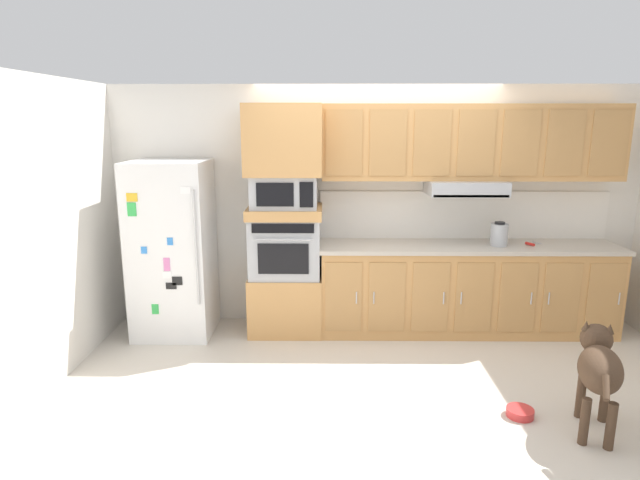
% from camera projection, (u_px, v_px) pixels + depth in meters
% --- Properties ---
extents(ground_plane, '(9.60, 9.60, 0.00)m').
position_uv_depth(ground_plane, '(383.00, 361.00, 4.88)').
color(ground_plane, beige).
extents(back_kitchen_wall, '(6.20, 0.12, 2.50)m').
position_uv_depth(back_kitchen_wall, '(375.00, 206.00, 5.69)').
color(back_kitchen_wall, silver).
rests_on(back_kitchen_wall, ground).
extents(side_panel_left, '(0.12, 7.10, 2.50)m').
position_uv_depth(side_panel_left, '(63.00, 226.00, 4.64)').
color(side_panel_left, silver).
rests_on(side_panel_left, ground).
extents(refrigerator, '(0.76, 0.73, 1.76)m').
position_uv_depth(refrigerator, '(173.00, 249.00, 5.37)').
color(refrigerator, white).
rests_on(refrigerator, ground).
extents(oven_base_cabinet, '(0.74, 0.62, 0.60)m').
position_uv_depth(oven_base_cabinet, '(286.00, 302.00, 5.56)').
color(oven_base_cabinet, tan).
rests_on(oven_base_cabinet, ground).
extents(built_in_oven, '(0.70, 0.62, 0.60)m').
position_uv_depth(built_in_oven, '(285.00, 246.00, 5.42)').
color(built_in_oven, '#A8AAAF').
rests_on(built_in_oven, oven_base_cabinet).
extents(appliance_mid_shelf, '(0.74, 0.62, 0.10)m').
position_uv_depth(appliance_mid_shelf, '(285.00, 212.00, 5.35)').
color(appliance_mid_shelf, tan).
rests_on(appliance_mid_shelf, built_in_oven).
extents(microwave, '(0.64, 0.54, 0.32)m').
position_uv_depth(microwave, '(285.00, 191.00, 5.30)').
color(microwave, '#A8AAAF').
rests_on(microwave, appliance_mid_shelf).
extents(appliance_upper_cabinet, '(0.74, 0.62, 0.68)m').
position_uv_depth(appliance_upper_cabinet, '(284.00, 140.00, 5.19)').
color(appliance_upper_cabinet, tan).
rests_on(appliance_upper_cabinet, microwave).
extents(lower_cabinet_run, '(2.97, 0.63, 0.88)m').
position_uv_depth(lower_cabinet_run, '(466.00, 290.00, 5.50)').
color(lower_cabinet_run, tan).
rests_on(lower_cabinet_run, ground).
extents(countertop_slab, '(3.01, 0.64, 0.04)m').
position_uv_depth(countertop_slab, '(469.00, 246.00, 5.41)').
color(countertop_slab, '#BCB2A3').
rests_on(countertop_slab, lower_cabinet_run).
extents(backsplash_panel, '(3.01, 0.02, 0.50)m').
position_uv_depth(backsplash_panel, '(463.00, 215.00, 5.63)').
color(backsplash_panel, white).
rests_on(backsplash_panel, countertop_slab).
extents(upper_cabinet_with_hood, '(2.97, 0.48, 0.88)m').
position_uv_depth(upper_cabinet_with_hood, '(471.00, 145.00, 5.30)').
color(upper_cabinet_with_hood, tan).
rests_on(upper_cabinet_with_hood, backsplash_panel).
extents(screwdriver, '(0.17, 0.16, 0.03)m').
position_uv_depth(screwdriver, '(531.00, 244.00, 5.36)').
color(screwdriver, red).
rests_on(screwdriver, countertop_slab).
extents(electric_kettle, '(0.17, 0.17, 0.24)m').
position_uv_depth(electric_kettle, '(499.00, 234.00, 5.33)').
color(electric_kettle, '#A8AAAF').
rests_on(electric_kettle, countertop_slab).
extents(dog, '(0.47, 0.91, 0.69)m').
position_uv_depth(dog, '(599.00, 366.00, 3.75)').
color(dog, '#473323').
rests_on(dog, ground).
extents(dog_food_bowl, '(0.20, 0.20, 0.06)m').
position_uv_depth(dog_food_bowl, '(520.00, 412.00, 3.97)').
color(dog_food_bowl, red).
rests_on(dog_food_bowl, ground).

